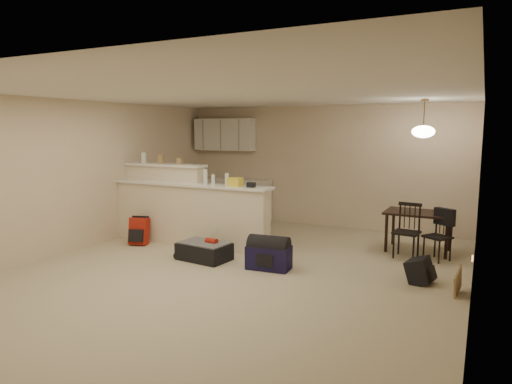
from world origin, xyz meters
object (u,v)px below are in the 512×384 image
Objects in this scene: pendant_lamp at (423,131)px; dining_chair_near at (406,231)px; dining_table at (419,217)px; dining_chair_far at (438,235)px; black_daypack at (420,271)px; navy_duffel at (269,258)px; red_backpack at (139,231)px; suitcase at (204,251)px.

pendant_lamp reaches higher than dining_chair_near.
dining_chair_far reaches higher than dining_table.
dining_chair_far is at bearing -51.79° from pendant_lamp.
black_daypack is at bearing -66.61° from dining_chair_near.
navy_duffel is (-1.69, -1.50, -0.26)m from dining_chair_near.
dining_chair_near is at bearing 26.33° from black_daypack.
navy_duffel is (-1.81, -1.99, -0.42)m from dining_table.
red_backpack is (-4.80, -1.29, -0.16)m from dining_chair_far.
dining_chair_far is 1.01× the size of suitcase.
suitcase is (-2.91, -2.01, -0.45)m from dining_table.
black_daypack is at bearing -82.00° from pendant_lamp.
red_backpack is (-4.34, -1.23, -0.20)m from dining_chair_near.
dining_chair_near is (-0.12, -0.48, -1.56)m from pendant_lamp.
red_backpack is 1.30× the size of black_daypack.
pendant_lamp is 1.00× the size of navy_duffel.
navy_duffel is (-2.15, -1.56, -0.23)m from dining_chair_far.
dining_chair_far reaches higher than navy_duffel.
navy_duffel reaches higher than suitcase.
suitcase is 3.16m from black_daypack.
pendant_lamp reaches higher than dining_table.
red_backpack reaches higher than black_daypack.
dining_chair_near is at bearing 34.97° from suitcase.
pendant_lamp is 0.79× the size of suitcase.
red_backpack is (-1.55, 0.30, 0.10)m from suitcase.
suitcase is at bearing -121.51° from dining_chair_far.
navy_duffel is (2.65, -0.27, -0.07)m from red_backpack.
navy_duffel is 2.07m from black_daypack.
dining_chair_far reaches higher than red_backpack.
dining_table reaches higher than navy_duffel.
black_daypack is at bearing 4.68° from navy_duffel.
dining_chair_near is 1.82× the size of red_backpack.
dining_chair_far is at bearing 4.36° from black_daypack.
dining_chair_far is 1.27× the size of navy_duffel.
navy_duffel is 1.71× the size of black_daypack.
dining_chair_near is 2.38× the size of black_daypack.
suitcase is at bearing -144.01° from dining_table.
red_backpack reaches higher than suitcase.
black_daypack is (4.69, 0.08, -0.08)m from red_backpack.
navy_duffel reaches higher than black_daypack.
suitcase is 1.26× the size of navy_duffel.
dining_chair_near reaches higher than dining_chair_far.
dining_chair_near is 3.19m from suitcase.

